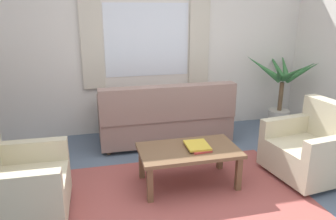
{
  "coord_description": "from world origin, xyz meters",
  "views": [
    {
      "loc": [
        -0.91,
        -2.86,
        1.93
      ],
      "look_at": [
        -0.04,
        0.7,
        0.79
      ],
      "focal_mm": 35.16,
      "sensor_mm": 36.0,
      "label": 1
    }
  ],
  "objects_px": {
    "potted_plant": "(280,91)",
    "book_stack_on_table": "(197,146)",
    "couch": "(165,119)",
    "armchair_left": "(15,185)",
    "coffee_table": "(189,153)",
    "armchair_right": "(313,148)"
  },
  "relations": [
    {
      "from": "potted_plant",
      "to": "book_stack_on_table",
      "type": "bearing_deg",
      "value": -142.96
    },
    {
      "from": "couch",
      "to": "armchair_left",
      "type": "distance_m",
      "value": 2.32
    },
    {
      "from": "book_stack_on_table",
      "to": "potted_plant",
      "type": "xyz_separation_m",
      "value": [
        1.91,
        1.44,
        0.16
      ]
    },
    {
      "from": "coffee_table",
      "to": "potted_plant",
      "type": "xyz_separation_m",
      "value": [
        2.01,
        1.44,
        0.24
      ]
    },
    {
      "from": "armchair_right",
      "to": "book_stack_on_table",
      "type": "relative_size",
      "value": 2.79
    },
    {
      "from": "couch",
      "to": "coffee_table",
      "type": "bearing_deg",
      "value": 88.76
    },
    {
      "from": "potted_plant",
      "to": "couch",
      "type": "bearing_deg",
      "value": -174.9
    },
    {
      "from": "armchair_right",
      "to": "book_stack_on_table",
      "type": "height_order",
      "value": "armchair_right"
    },
    {
      "from": "couch",
      "to": "armchair_right",
      "type": "distance_m",
      "value": 2.03
    },
    {
      "from": "coffee_table",
      "to": "armchair_left",
      "type": "bearing_deg",
      "value": -173.01
    },
    {
      "from": "armchair_right",
      "to": "potted_plant",
      "type": "bearing_deg",
      "value": 154.43
    },
    {
      "from": "couch",
      "to": "armchair_left",
      "type": "relative_size",
      "value": 2.16
    },
    {
      "from": "couch",
      "to": "potted_plant",
      "type": "height_order",
      "value": "potted_plant"
    },
    {
      "from": "armchair_left",
      "to": "book_stack_on_table",
      "type": "xyz_separation_m",
      "value": [
        1.86,
        0.21,
        0.11
      ]
    },
    {
      "from": "coffee_table",
      "to": "couch",
      "type": "bearing_deg",
      "value": 88.76
    },
    {
      "from": "armchair_left",
      "to": "coffee_table",
      "type": "distance_m",
      "value": 1.77
    },
    {
      "from": "armchair_right",
      "to": "potted_plant",
      "type": "relative_size",
      "value": 0.76
    },
    {
      "from": "armchair_left",
      "to": "potted_plant",
      "type": "height_order",
      "value": "potted_plant"
    },
    {
      "from": "coffee_table",
      "to": "book_stack_on_table",
      "type": "xyz_separation_m",
      "value": [
        0.1,
        -0.0,
        0.08
      ]
    },
    {
      "from": "armchair_right",
      "to": "coffee_table",
      "type": "distance_m",
      "value": 1.49
    },
    {
      "from": "armchair_right",
      "to": "potted_plant",
      "type": "height_order",
      "value": "potted_plant"
    },
    {
      "from": "coffee_table",
      "to": "armchair_right",
      "type": "bearing_deg",
      "value": -5.9
    }
  ]
}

